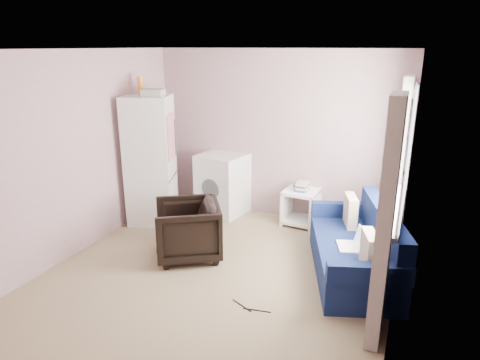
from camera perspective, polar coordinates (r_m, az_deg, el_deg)
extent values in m
cube|color=#92805F|center=(5.03, -3.26, -12.91)|extent=(3.80, 4.20, 0.02)
cube|color=silver|center=(4.34, -3.85, 17.15)|extent=(3.80, 4.20, 0.02)
cube|color=#A8858C|center=(6.43, 4.83, 5.92)|extent=(3.80, 0.02, 2.50)
cube|color=#A8858C|center=(2.92, -22.38, -9.99)|extent=(3.80, 0.02, 2.50)
cube|color=#A8858C|center=(5.61, -21.33, 3.07)|extent=(0.02, 4.20, 2.50)
cube|color=#A8858C|center=(4.09, 21.25, -2.03)|extent=(0.02, 4.20, 2.50)
cube|color=white|center=(4.70, 21.68, 3.54)|extent=(0.01, 1.60, 1.20)
imported|color=black|center=(5.34, -7.01, -6.28)|extent=(1.01, 1.03, 0.79)
cube|color=silver|center=(6.37, -11.85, 2.59)|extent=(0.82, 0.82, 1.87)
cube|color=#434148|center=(6.36, -8.87, 0.48)|extent=(0.22, 0.57, 0.02)
cube|color=#434148|center=(6.45, -8.64, 5.64)|extent=(0.03, 0.04, 0.53)
cube|color=silver|center=(6.18, -9.16, 5.80)|extent=(0.16, 0.42, 0.64)
cylinder|color=orange|center=(6.26, -13.12, 12.16)|extent=(0.11, 0.11, 0.26)
cube|color=#9C9D93|center=(6.06, -11.49, 11.34)|extent=(0.37, 0.40, 0.10)
cube|color=silver|center=(6.68, -2.23, -0.48)|extent=(0.78, 0.78, 0.94)
cube|color=#434148|center=(6.54, -2.39, 3.13)|extent=(0.72, 0.70, 0.06)
cylinder|color=#434148|center=(6.42, -3.98, -1.21)|extent=(0.31, 0.08, 0.31)
cube|color=white|center=(6.28, 8.22, -1.56)|extent=(0.51, 0.51, 0.04)
cube|color=white|center=(6.43, 8.05, -5.27)|extent=(0.51, 0.51, 0.04)
cube|color=white|center=(6.42, 6.29, -3.30)|extent=(0.08, 0.48, 0.53)
cube|color=white|center=(6.30, 10.00, -3.90)|extent=(0.08, 0.48, 0.53)
cube|color=#21518A|center=(6.26, 8.23, -1.24)|extent=(0.17, 0.24, 0.03)
cube|color=#CFB38A|center=(6.25, 8.36, -0.98)|extent=(0.16, 0.24, 0.03)
cube|color=#21518A|center=(6.25, 8.18, -0.66)|extent=(0.19, 0.25, 0.03)
cube|color=#CFB38A|center=(6.23, 8.33, -0.44)|extent=(0.17, 0.24, 0.03)
cube|color=navy|center=(5.16, 14.69, -10.14)|extent=(1.31, 1.88, 0.38)
cube|color=navy|center=(5.06, 18.60, -6.07)|extent=(0.70, 1.68, 0.42)
cube|color=navy|center=(4.32, 16.87, -11.83)|extent=(0.81, 0.38, 0.19)
cube|color=navy|center=(5.79, 13.53, -3.85)|extent=(0.81, 0.38, 0.19)
cube|color=beige|center=(4.52, 16.85, -9.07)|extent=(0.23, 0.40, 0.38)
cube|color=beige|center=(5.51, 14.52, -3.97)|extent=(0.23, 0.40, 0.38)
cube|color=white|center=(4.97, 14.19, -8.60)|extent=(0.31, 0.37, 0.02)
cube|color=silver|center=(4.95, 15.65, -7.47)|extent=(0.15, 0.32, 0.21)
cube|color=white|center=(4.88, 20.06, -3.55)|extent=(0.14, 1.70, 0.04)
cube|color=white|center=(4.87, 20.69, -3.29)|extent=(0.02, 1.68, 0.05)
cube|color=white|center=(4.70, 21.46, 3.57)|extent=(0.02, 1.68, 0.05)
cube|color=white|center=(4.61, 22.30, 10.82)|extent=(0.02, 1.68, 0.05)
cube|color=white|center=(3.92, 21.01, 1.03)|extent=(0.02, 0.05, 1.20)
cube|color=white|center=(4.44, 21.33, 2.82)|extent=(0.02, 0.05, 1.20)
cube|color=white|center=(4.96, 21.58, 4.24)|extent=(0.02, 0.05, 1.20)
cube|color=white|center=(5.48, 21.79, 5.38)|extent=(0.02, 0.05, 1.20)
cube|color=beige|center=(3.79, 18.80, -5.72)|extent=(0.12, 0.46, 2.18)
cube|color=beige|center=(5.85, 20.57, 2.17)|extent=(0.12, 0.46, 2.18)
cylinder|color=black|center=(4.47, 2.27, -16.96)|extent=(0.28, 0.06, 0.01)
cylinder|color=black|center=(4.53, 0.27, -16.39)|extent=(0.26, 0.13, 0.01)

